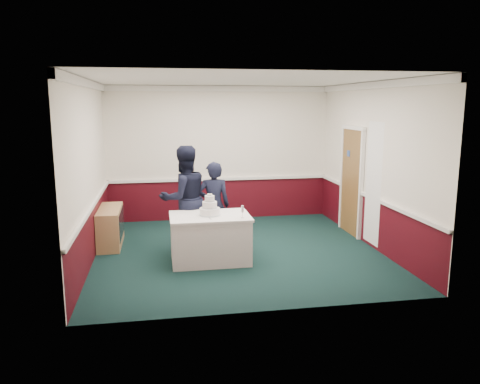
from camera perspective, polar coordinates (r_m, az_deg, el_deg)
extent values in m
plane|color=black|center=(8.47, -0.28, -7.21)|extent=(5.00, 5.00, 0.00)
cube|color=white|center=(10.57, -2.54, 4.70)|extent=(5.00, 0.05, 3.00)
cube|color=white|center=(8.10, -17.82, 2.34)|extent=(0.05, 5.00, 3.00)
cube|color=white|center=(8.89, 15.67, 3.16)|extent=(0.05, 5.00, 3.00)
cube|color=white|center=(8.07, -0.30, 13.32)|extent=(5.00, 5.00, 0.05)
cube|color=#420811|center=(10.74, -2.50, -0.88)|extent=(5.00, 0.02, 0.90)
cube|color=white|center=(10.64, -2.51, 1.59)|extent=(4.98, 0.05, 0.06)
cube|color=white|center=(10.50, -2.60, 12.47)|extent=(5.00, 0.08, 0.12)
cube|color=#986036|center=(9.67, 13.45, 1.15)|extent=(0.05, 0.90, 2.10)
cube|color=#234799|center=(9.72, 13.09, 4.61)|extent=(0.01, 0.12, 0.12)
cube|color=white|center=(8.69, 15.95, 0.97)|extent=(0.02, 0.60, 2.20)
cube|color=#A67F50|center=(9.07, -15.52, -4.09)|extent=(0.40, 1.20, 0.70)
cube|color=black|center=(9.04, -14.25, -3.75)|extent=(0.01, 1.00, 0.50)
cube|color=white|center=(7.88, -3.67, -5.74)|extent=(1.28, 0.88, 0.76)
cube|color=white|center=(7.78, -3.70, -2.98)|extent=(1.32, 0.92, 0.04)
cylinder|color=white|center=(7.76, -3.71, -2.41)|extent=(0.34, 0.34, 0.12)
cylinder|color=silver|center=(7.77, -3.70, -2.75)|extent=(0.35, 0.35, 0.03)
cylinder|color=white|center=(7.73, -3.72, -1.58)|extent=(0.24, 0.24, 0.11)
cylinder|color=silver|center=(7.74, -3.71, -1.89)|extent=(0.25, 0.25, 0.02)
cylinder|color=white|center=(7.71, -3.73, -0.82)|extent=(0.16, 0.16, 0.10)
cylinder|color=silver|center=(7.72, -3.72, -1.10)|extent=(0.17, 0.17, 0.02)
sphere|color=#EDE5C9|center=(7.70, -3.73, -0.33)|extent=(0.03, 0.03, 0.03)
sphere|color=#EDE5C9|center=(7.71, -3.54, -0.30)|extent=(0.03, 0.03, 0.03)
sphere|color=#EDE5C9|center=(7.72, -3.90, -0.30)|extent=(0.03, 0.03, 0.03)
sphere|color=#EDE5C9|center=(7.68, -3.58, -0.35)|extent=(0.03, 0.03, 0.03)
sphere|color=#EDE5C9|center=(7.68, -3.92, -0.35)|extent=(0.03, 0.03, 0.03)
cube|color=silver|center=(7.57, -3.76, -3.18)|extent=(0.05, 0.22, 0.00)
cylinder|color=silver|center=(7.57, 0.30, -3.16)|extent=(0.05, 0.05, 0.01)
cylinder|color=silver|center=(7.56, 0.30, -2.81)|extent=(0.01, 0.01, 0.09)
cylinder|color=silver|center=(7.54, 0.30, -2.07)|extent=(0.04, 0.04, 0.11)
imported|color=black|center=(8.41, -6.81, -0.77)|extent=(1.11, 0.99, 1.89)
imported|color=black|center=(8.49, -3.22, -1.62)|extent=(0.60, 0.42, 1.59)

